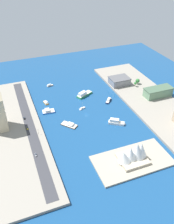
# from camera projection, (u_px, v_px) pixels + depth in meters

# --- Properties ---
(ground_plane) EXTENTS (440.00, 440.00, 0.00)m
(ground_plane) POSITION_uv_depth(u_px,v_px,m) (86.00, 115.00, 314.56)
(ground_plane) COLOR navy
(quay_west) EXTENTS (70.00, 240.00, 3.03)m
(quay_west) POSITION_uv_depth(u_px,v_px,m) (149.00, 100.00, 342.10)
(quay_west) COLOR gray
(quay_west) RESTS_ON ground_plane
(quay_east) EXTENTS (70.00, 240.00, 3.03)m
(quay_east) POSITION_uv_depth(u_px,v_px,m) (12.00, 130.00, 285.28)
(quay_east) COLOR gray
(quay_east) RESTS_ON ground_plane
(peninsula_point) EXTENTS (80.34, 41.71, 2.00)m
(peninsula_point) POSITION_uv_depth(u_px,v_px,m) (132.00, 161.00, 245.87)
(peninsula_point) COLOR #A89E89
(peninsula_point) RESTS_ON ground_plane
(road_strip) EXTENTS (11.38, 228.00, 0.15)m
(road_strip) POSITION_uv_depth(u_px,v_px,m) (30.00, 125.00, 290.77)
(road_strip) COLOR #38383D
(road_strip) RESTS_ON quay_east
(barge_flat_brown) EXTENTS (19.61, 20.81, 3.51)m
(barge_flat_brown) POSITION_uv_depth(u_px,v_px,m) (69.00, 125.00, 294.68)
(barge_flat_brown) COLOR brown
(barge_flat_brown) RESTS_ON ground_plane
(yacht_sleek_gray) EXTENTS (11.45, 5.47, 3.63)m
(yacht_sleek_gray) POSITION_uv_depth(u_px,v_px,m) (50.00, 85.00, 377.40)
(yacht_sleek_gray) COLOR #999EA3
(yacht_sleek_gray) RESTS_ON ground_plane
(ferry_green_doubledeck) EXTENTS (27.27, 19.02, 7.29)m
(ferry_green_doubledeck) POSITION_uv_depth(u_px,v_px,m) (84.00, 94.00, 352.49)
(ferry_green_doubledeck) COLOR #2D8C4C
(ferry_green_doubledeck) RESTS_ON ground_plane
(ferry_white_commuter) EXTENTS (20.86, 16.35, 7.01)m
(ferry_white_commuter) POSITION_uv_depth(u_px,v_px,m) (116.00, 122.00, 296.70)
(ferry_white_commuter) COLOR silver
(ferry_white_commuter) RESTS_ON ground_plane
(catamaran_blue) EXTENTS (18.05, 11.14, 4.41)m
(catamaran_blue) POSITION_uv_depth(u_px,v_px,m) (48.00, 111.00, 318.75)
(catamaran_blue) COLOR blue
(catamaran_blue) RESTS_ON ground_plane
(patrol_launch_navy) EXTENTS (13.40, 14.13, 4.32)m
(patrol_launch_navy) POSITION_uv_depth(u_px,v_px,m) (109.00, 100.00, 340.42)
(patrol_launch_navy) COLOR #1E284C
(patrol_launch_navy) RESTS_ON ground_plane
(water_taxi_orange) EXTENTS (5.70, 11.94, 3.51)m
(water_taxi_orange) POSITION_uv_depth(u_px,v_px,m) (46.00, 103.00, 336.26)
(water_taxi_orange) COLOR orange
(water_taxi_orange) RESTS_ON ground_plane
(sailboat_small_white) EXTENTS (10.49, 6.49, 10.41)m
(sailboat_small_white) POSITION_uv_depth(u_px,v_px,m) (82.00, 108.00, 324.96)
(sailboat_small_white) COLOR white
(sailboat_small_white) RESTS_ON ground_plane
(terminal_long_green) EXTENTS (41.77, 17.40, 12.80)m
(terminal_long_green) POSITION_uv_depth(u_px,v_px,m) (158.00, 92.00, 344.49)
(terminal_long_green) COLOR slate
(terminal_long_green) RESTS_ON quay_west
(warehouse_low_gray) EXTENTS (30.42, 22.93, 10.99)m
(warehouse_low_gray) POSITION_uv_depth(u_px,v_px,m) (119.00, 81.00, 374.83)
(warehouse_low_gray) COLOR gray
(warehouse_low_gray) RESTS_ON quay_west
(sedan_silver) EXTENTS (1.86, 4.24, 1.61)m
(sedan_silver) POSITION_uv_depth(u_px,v_px,m) (36.00, 155.00, 248.54)
(sedan_silver) COLOR black
(sedan_silver) RESTS_ON road_strip
(taxi_yellow_cab) EXTENTS (1.85, 4.86, 1.48)m
(taxi_yellow_cab) POSITION_uv_depth(u_px,v_px,m) (27.00, 128.00, 284.99)
(taxi_yellow_cab) COLOR black
(taxi_yellow_cab) RESTS_ON road_strip
(suv_black) EXTENTS (2.13, 4.55, 1.55)m
(suv_black) POSITION_uv_depth(u_px,v_px,m) (24.00, 118.00, 301.38)
(suv_black) COLOR black
(suv_black) RESTS_ON road_strip
(traffic_light_waterfront) EXTENTS (0.36, 0.36, 6.50)m
(traffic_light_waterfront) POSITION_uv_depth(u_px,v_px,m) (38.00, 131.00, 274.94)
(traffic_light_waterfront) COLOR black
(traffic_light_waterfront) RESTS_ON quay_east
(opera_landmark) EXTENTS (34.00, 25.06, 22.45)m
(opera_landmark) POSITION_uv_depth(u_px,v_px,m) (134.00, 153.00, 239.98)
(opera_landmark) COLOR #BCAD93
(opera_landmark) RESTS_ON peninsula_point
(park_tree_cluster) EXTENTS (12.91, 11.40, 8.74)m
(park_tree_cluster) POSITION_uv_depth(u_px,v_px,m) (137.00, 81.00, 373.55)
(park_tree_cluster) COLOR brown
(park_tree_cluster) RESTS_ON quay_west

